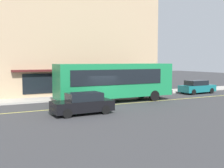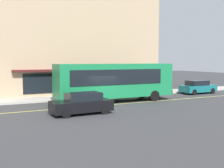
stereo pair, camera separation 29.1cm
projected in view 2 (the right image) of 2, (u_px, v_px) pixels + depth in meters
The scene contains 8 objects.
ground at pixel (103, 105), 23.34m from camera, with size 120.00×120.00×0.00m, color #38383A.
sidewalk at pixel (81, 97), 28.09m from camera, with size 80.00×2.87×0.15m, color #B2ADA3.
lane_centre_stripe at pixel (103, 105), 23.34m from camera, with size 36.00×0.16×0.01m, color #D8D14C.
storefront_building at pixel (65, 34), 34.07m from camera, with size 20.17×11.92×14.10m.
bus at pixel (116, 80), 25.16m from camera, with size 11.16×2.72×3.50m.
traffic_light at pixel (64, 74), 26.30m from camera, with size 0.30×0.52×3.20m.
car_teal at pixel (198, 87), 31.62m from camera, with size 4.35×1.95×1.52m.
car_black at pixel (82, 104), 19.51m from camera, with size 4.34×1.95×1.52m.
Camera 2 is at (-9.73, -20.97, 3.79)m, focal length 44.19 mm.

